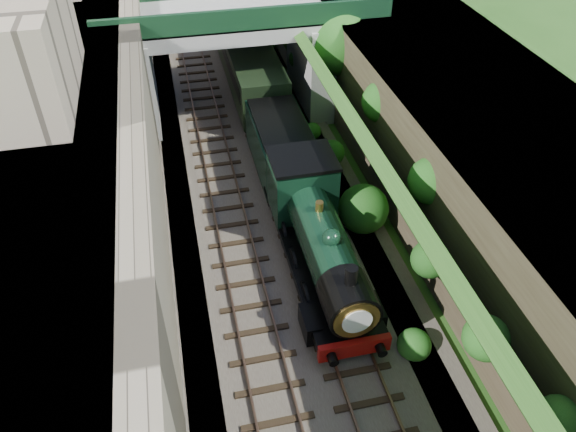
{
  "coord_description": "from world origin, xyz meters",
  "views": [
    {
      "loc": [
        -3.91,
        -7.88,
        17.36
      ],
      "look_at": [
        0.0,
        9.28,
        2.92
      ],
      "focal_mm": 35.0,
      "sensor_mm": 36.0,
      "label": 1
    }
  ],
  "objects_px": {
    "road_bridge": "(248,46)",
    "locomotive": "(319,239)",
    "tender": "(281,150)",
    "tree": "(341,45)"
  },
  "relations": [
    {
      "from": "road_bridge",
      "to": "locomotive",
      "type": "bearing_deg",
      "value": -89.04
    },
    {
      "from": "road_bridge",
      "to": "locomotive",
      "type": "xyz_separation_m",
      "value": [
        0.26,
        -15.24,
        -2.18
      ]
    },
    {
      "from": "road_bridge",
      "to": "tender",
      "type": "relative_size",
      "value": 2.67
    },
    {
      "from": "locomotive",
      "to": "tender",
      "type": "height_order",
      "value": "locomotive"
    },
    {
      "from": "tender",
      "to": "road_bridge",
      "type": "bearing_deg",
      "value": 91.86
    },
    {
      "from": "road_bridge",
      "to": "tree",
      "type": "height_order",
      "value": "road_bridge"
    },
    {
      "from": "locomotive",
      "to": "tender",
      "type": "bearing_deg",
      "value": 90.0
    },
    {
      "from": "tree",
      "to": "locomotive",
      "type": "relative_size",
      "value": 0.65
    },
    {
      "from": "tree",
      "to": "locomotive",
      "type": "bearing_deg",
      "value": -110.18
    },
    {
      "from": "tree",
      "to": "tender",
      "type": "distance_m",
      "value": 7.82
    }
  ]
}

